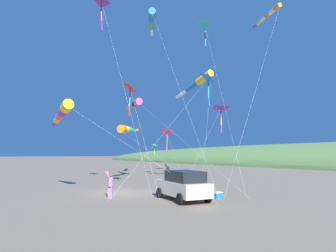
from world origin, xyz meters
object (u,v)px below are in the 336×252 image
Objects in this scene: kite_delta_purple_drifting at (209,78)px; kite_delta_long_streamer_right at (221,108)px; kite_windsock_magenta_far_left at (269,14)px; kite_delta_orange_high_right at (131,88)px; kite_delta_striped_overhead at (167,132)px; person_adult_flyer at (110,183)px; person_child_green_jacket at (168,172)px; cooler_box at (217,195)px; kite_delta_blue_topmost at (155,145)px; kite_delta_teal_far_right at (102,1)px; kite_delta_checkered_midright at (205,25)px; parked_car at (183,185)px; kite_windsock_white_trailing at (152,20)px; kite_windsock_yellow_midlevel at (198,82)px; kite_windsock_green_low_center at (63,112)px; kite_windsock_long_streamer_left at (127,129)px; kite_windsock_black_fish_shape at (134,104)px.

kite_delta_long_streamer_right is (6.83, 5.17, -1.33)m from kite_delta_purple_drifting.
kite_delta_orange_high_right is at bearing 151.07° from kite_windsock_magenta_far_left.
kite_delta_long_streamer_right is 12.76m from kite_delta_orange_high_right.
kite_delta_orange_high_right is at bearing -140.18° from kite_delta_striped_overhead.
person_child_green_jacket reaches higher than person_adult_flyer.
kite_delta_blue_topmost reaches higher than cooler_box.
kite_delta_orange_high_right is at bearing 149.03° from kite_delta_purple_drifting.
kite_delta_checkered_midright reaches higher than kite_delta_teal_far_right.
kite_delta_teal_far_right is 1.50× the size of kite_delta_blue_topmost.
kite_delta_long_streamer_right reaches higher than parked_car.
kite_windsock_white_trailing is at bearing 165.34° from person_child_green_jacket.
kite_windsock_yellow_midlevel is 14.67m from kite_delta_blue_topmost.
kite_delta_teal_far_right reaches higher than kite_windsock_green_low_center.
kite_windsock_magenta_far_left is (6.41, -10.29, -1.66)m from kite_windsock_white_trailing.
kite_windsock_magenta_far_left is at bearing -62.91° from kite_windsock_long_streamer_left.
person_adult_flyer is at bearing -132.42° from kite_delta_orange_high_right.
kite_windsock_black_fish_shape is at bearing 92.73° from kite_windsock_white_trailing.
kite_delta_orange_high_right is at bearing 47.58° from person_adult_flyer.
kite_delta_purple_drifting is 12.30m from kite_windsock_long_streamer_left.
kite_delta_long_streamer_right is (10.28, 9.45, 7.96)m from cooler_box.
kite_windsock_green_low_center is (-2.62, 0.80, -9.52)m from kite_delta_teal_far_right.
kite_windsock_white_trailing reaches higher than kite_windsock_long_streamer_left.
cooler_box is 7.08m from person_adult_flyer.
parked_car is 4.83m from person_adult_flyer.
kite_delta_teal_far_right is (-9.14, -3.31, 14.62)m from person_child_green_jacket.
person_adult_flyer is 15.76m from kite_windsock_black_fish_shape.
kite_delta_striped_overhead reaches higher than person_adult_flyer.
kite_windsock_magenta_far_left is at bearing -90.26° from kite_delta_blue_topmost.
kite_delta_blue_topmost is (6.50, 9.40, -13.38)m from kite_windsock_white_trailing.
kite_windsock_green_low_center is at bearing -142.96° from kite_windsock_long_streamer_left.
kite_windsock_yellow_midlevel is at bearing 60.13° from kite_delta_purple_drifting.
parked_car is at bearing -89.39° from kite_delta_orange_high_right.
person_child_green_jacket is at bearing 29.39° from kite_delta_orange_high_right.
kite_delta_teal_far_right is 11.13m from kite_delta_purple_drifting.
kite_windsock_magenta_far_left is (11.05, 0.92, 14.91)m from parked_car.
cooler_box is at bearing -35.88° from person_adult_flyer.
kite_delta_teal_far_right is at bearing 172.31° from kite_delta_orange_high_right.
kite_delta_checkered_midright is (11.93, 3.40, 10.17)m from kite_delta_orange_high_right.
kite_windsock_magenta_far_left is 16.90m from kite_windsock_black_fish_shape.
kite_delta_long_streamer_right is (6.13, -1.99, 7.15)m from person_child_green_jacket.
cooler_box is 0.35× the size of person_adult_flyer.
kite_delta_long_streamer_right is at bearing 13.52° from kite_windsock_yellow_midlevel.
kite_delta_purple_drifting is at bearing 31.92° from parked_car.
kite_windsock_long_streamer_left is 3.05m from kite_windsock_black_fish_shape.
kite_delta_long_streamer_right reaches higher than cooler_box.
person_adult_flyer is 22.75m from kite_delta_blue_topmost.
kite_windsock_black_fish_shape is (-1.97, 3.97, 7.62)m from person_child_green_jacket.
kite_delta_purple_drifting reaches higher than person_adult_flyer.
parked_car is 0.25× the size of kite_windsock_white_trailing.
kite_delta_orange_high_right is at bearing -115.69° from kite_windsock_long_streamer_left.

